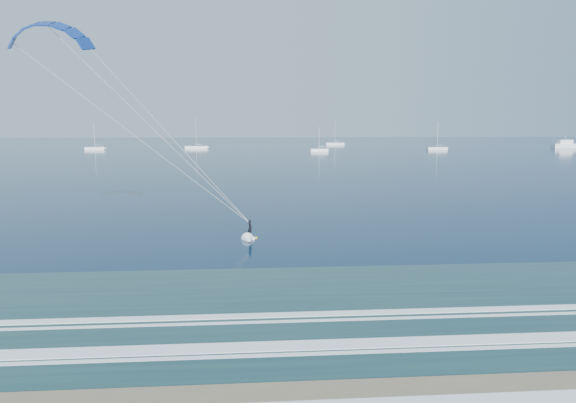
% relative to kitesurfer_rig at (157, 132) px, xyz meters
% --- Properties ---
extents(kitesurfer_rig, '(20.27, 7.38, 19.26)m').
position_rel_kitesurfer_rig_xyz_m(kitesurfer_rig, '(0.00, 0.00, 0.00)').
color(kitesurfer_rig, gold).
rests_on(kitesurfer_rig, ground).
extents(motor_yacht, '(13.54, 3.61, 5.79)m').
position_rel_kitesurfer_rig_xyz_m(motor_yacht, '(156.76, 187.78, -8.30)').
color(motor_yacht, white).
rests_on(motor_yacht, ground).
extents(sailboat_1, '(8.25, 2.40, 11.39)m').
position_rel_kitesurfer_rig_xyz_m(sailboat_1, '(-58.63, 184.26, -9.09)').
color(sailboat_1, white).
rests_on(sailboat_1, ground).
extents(sailboat_2, '(10.16, 2.40, 13.50)m').
position_rel_kitesurfer_rig_xyz_m(sailboat_2, '(-16.05, 192.38, -9.08)').
color(sailboat_2, white).
rests_on(sailboat_2, ground).
extents(sailboat_3, '(6.95, 2.40, 9.88)m').
position_rel_kitesurfer_rig_xyz_m(sailboat_3, '(35.76, 160.75, -9.10)').
color(sailboat_3, white).
rests_on(sailboat_3, ground).
extents(sailboat_4, '(9.73, 2.40, 13.09)m').
position_rel_kitesurfer_rig_xyz_m(sailboat_4, '(54.33, 233.10, -9.08)').
color(sailboat_4, white).
rests_on(sailboat_4, ground).
extents(sailboat_5, '(8.55, 2.40, 11.70)m').
position_rel_kitesurfer_rig_xyz_m(sailboat_5, '(88.61, 172.34, -9.09)').
color(sailboat_5, white).
rests_on(sailboat_5, ground).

